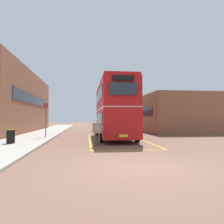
% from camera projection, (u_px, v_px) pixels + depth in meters
% --- Properties ---
extents(ground_plane, '(135.60, 135.60, 0.00)m').
position_uv_depth(ground_plane, '(104.00, 135.00, 21.99)').
color(ground_plane, brown).
extents(sidewalk_left, '(4.00, 57.60, 0.14)m').
position_uv_depth(sidewalk_left, '(42.00, 134.00, 23.58)').
color(sidewalk_left, '#A39E93').
rests_on(sidewalk_left, ground).
extents(brick_building_left, '(6.84, 21.55, 7.29)m').
position_uv_depth(brick_building_left, '(5.00, 102.00, 26.43)').
color(brick_building_left, brown).
rests_on(brick_building_left, ground).
extents(depot_building_right, '(8.93, 14.44, 4.63)m').
position_uv_depth(depot_building_right, '(172.00, 114.00, 29.98)').
color(depot_building_right, brown).
rests_on(depot_building_right, ground).
extents(double_decker_bus, '(2.94, 10.07, 4.75)m').
position_uv_depth(double_decker_bus, '(114.00, 109.00, 18.75)').
color(double_decker_bus, black).
rests_on(double_decker_bus, ground).
extents(single_deck_bus, '(3.01, 9.63, 3.02)m').
position_uv_depth(single_deck_bus, '(109.00, 119.00, 36.44)').
color(single_deck_bus, black).
rests_on(single_deck_bus, ground).
extents(pedestrian_boarding, '(0.57, 0.25, 1.70)m').
position_uv_depth(pedestrian_boarding, '(97.00, 131.00, 13.28)').
color(pedestrian_boarding, '#473828').
rests_on(pedestrian_boarding, ground).
extents(litter_bin, '(0.54, 0.54, 0.88)m').
position_uv_depth(litter_bin, '(11.00, 136.00, 13.89)').
color(litter_bin, black).
rests_on(litter_bin, sidewalk_left).
extents(bus_stop_sign, '(0.44, 0.08, 2.88)m').
position_uv_depth(bus_stop_sign, '(46.00, 117.00, 18.43)').
color(bus_stop_sign, '#4C4C51').
rests_on(bus_stop_sign, sidewalk_left).
extents(bay_marking_yellow, '(4.34, 12.07, 0.01)m').
position_uv_depth(bay_marking_yellow, '(117.00, 141.00, 16.80)').
color(bay_marking_yellow, gold).
rests_on(bay_marking_yellow, ground).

